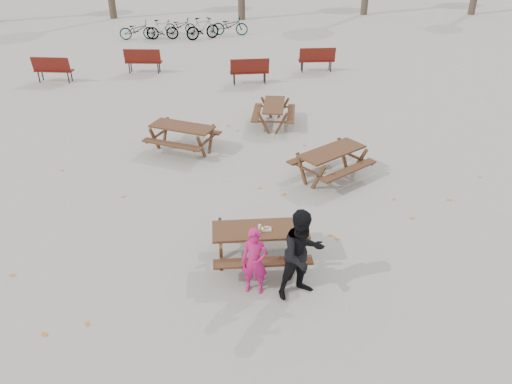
{
  "coord_description": "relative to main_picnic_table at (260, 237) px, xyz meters",
  "views": [
    {
      "loc": [
        -0.7,
        -7.74,
        5.99
      ],
      "look_at": [
        0.0,
        1.0,
        1.0
      ],
      "focal_mm": 35.0,
      "sensor_mm": 36.0,
      "label": 1
    }
  ],
  "objects": [
    {
      "name": "picnic_table_north",
      "position": [
        -1.72,
        5.28,
        -0.21
      ],
      "size": [
        2.22,
        2.06,
        0.76
      ],
      "primitive_type": null,
      "rotation": [
        0.0,
        0.0,
        -0.46
      ],
      "color": "#3B2515",
      "rests_on": "ground"
    },
    {
      "name": "adult",
      "position": [
        0.64,
        -0.96,
        0.27
      ],
      "size": [
        1.01,
        0.91,
        1.71
      ],
      "primitive_type": "imported",
      "rotation": [
        0.0,
        0.0,
        0.37
      ],
      "color": "black",
      "rests_on": "ground"
    },
    {
      "name": "picnic_table_far",
      "position": [
        1.04,
        6.99,
        -0.24
      ],
      "size": [
        1.57,
        1.82,
        0.7
      ],
      "primitive_type": null,
      "rotation": [
        0.0,
        0.0,
        1.4
      ],
      "color": "#3B2515",
      "rests_on": "ground"
    },
    {
      "name": "main_picnic_table",
      "position": [
        0.0,
        0.0,
        0.0
      ],
      "size": [
        1.8,
        1.45,
        0.78
      ],
      "color": "#3B2515",
      "rests_on": "ground"
    },
    {
      "name": "bread_roll",
      "position": [
        0.11,
        -0.05,
        0.25
      ],
      "size": [
        0.14,
        0.06,
        0.05
      ],
      "primitive_type": "ellipsoid",
      "color": "tan",
      "rests_on": "food_tray"
    },
    {
      "name": "soda_bottle",
      "position": [
        -0.02,
        -0.11,
        0.26
      ],
      "size": [
        0.07,
        0.07,
        0.17
      ],
      "color": "silver",
      "rests_on": "main_picnic_table"
    },
    {
      "name": "fallen_leaves",
      "position": [
        0.5,
        2.5,
        -0.58
      ],
      "size": [
        11.0,
        11.0,
        0.01
      ],
      "primitive_type": null,
      "color": "#BC6B2D",
      "rests_on": "ground"
    },
    {
      "name": "park_bench_row",
      "position": [
        -1.67,
        12.44,
        -0.07
      ],
      "size": [
        12.16,
        2.44,
        1.03
      ],
      "color": "#5F1913",
      "rests_on": "ground"
    },
    {
      "name": "food_tray",
      "position": [
        0.11,
        -0.05,
        0.21
      ],
      "size": [
        0.18,
        0.11,
        0.03
      ],
      "primitive_type": "cube",
      "color": "white",
      "rests_on": "main_picnic_table"
    },
    {
      "name": "child",
      "position": [
        -0.17,
        -0.82,
        0.06
      ],
      "size": [
        0.53,
        0.41,
        1.3
      ],
      "primitive_type": "imported",
      "rotation": [
        0.0,
        0.0,
        -0.24
      ],
      "color": "#B6165F",
      "rests_on": "ground"
    },
    {
      "name": "ground",
      "position": [
        0.0,
        0.0,
        -0.59
      ],
      "size": [
        80.0,
        80.0,
        0.0
      ],
      "primitive_type": "plane",
      "color": "gray",
      "rests_on": "ground"
    },
    {
      "name": "picnic_table_east",
      "position": [
        2.09,
        3.35,
        -0.2
      ],
      "size": [
        2.27,
        2.18,
        0.76
      ],
      "primitive_type": null,
      "rotation": [
        0.0,
        0.0,
        0.59
      ],
      "color": "#3B2515",
      "rests_on": "ground"
    },
    {
      "name": "bicycle_row",
      "position": [
        -2.25,
        19.76,
        -0.09
      ],
      "size": [
        6.81,
        2.39,
        1.11
      ],
      "color": "black",
      "rests_on": "ground"
    }
  ]
}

